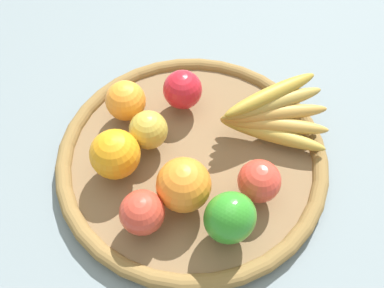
# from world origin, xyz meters

# --- Properties ---
(ground_plane) EXTENTS (2.40, 2.40, 0.00)m
(ground_plane) POSITION_xyz_m (0.00, 0.00, 0.00)
(ground_plane) COLOR slate
(ground_plane) RESTS_ON ground
(basket) EXTENTS (0.46, 0.46, 0.03)m
(basket) POSITION_xyz_m (0.00, 0.00, 0.02)
(basket) COLOR brown
(basket) RESTS_ON ground_plane
(banana_bunch) EXTENTS (0.15, 0.19, 0.08)m
(banana_bunch) POSITION_xyz_m (-0.08, 0.12, 0.07)
(banana_bunch) COLOR #B19038
(banana_bunch) RESTS_ON basket
(apple_0) EXTENTS (0.07, 0.07, 0.07)m
(apple_0) POSITION_xyz_m (0.14, -0.04, 0.07)
(apple_0) COLOR #CA3E2D
(apple_0) RESTS_ON basket
(bell_pepper) EXTENTS (0.10, 0.10, 0.09)m
(bell_pepper) POSITION_xyz_m (0.12, 0.09, 0.08)
(bell_pepper) COLOR #308D26
(bell_pepper) RESTS_ON basket
(orange_2) EXTENTS (0.11, 0.11, 0.08)m
(orange_2) POSITION_xyz_m (0.06, -0.11, 0.07)
(orange_2) COLOR orange
(orange_2) RESTS_ON basket
(apple_2) EXTENTS (0.09, 0.09, 0.07)m
(apple_2) POSITION_xyz_m (-0.10, -0.04, 0.07)
(apple_2) COLOR red
(apple_2) RESTS_ON basket
(orange_1) EXTENTS (0.11, 0.11, 0.08)m
(orange_1) POSITION_xyz_m (0.09, 0.01, 0.07)
(orange_1) COLOR orange
(orange_1) RESTS_ON basket
(orange_0) EXTENTS (0.08, 0.08, 0.07)m
(orange_0) POSITION_xyz_m (-0.05, -0.13, 0.07)
(orange_0) COLOR orange
(orange_0) RESTS_ON basket
(apple_3) EXTENTS (0.08, 0.08, 0.07)m
(apple_3) POSITION_xyz_m (0.05, 0.12, 0.07)
(apple_3) COLOR #D73E2F
(apple_3) RESTS_ON basket
(apple_1) EXTENTS (0.09, 0.09, 0.06)m
(apple_1) POSITION_xyz_m (0.00, -0.07, 0.06)
(apple_1) COLOR gold
(apple_1) RESTS_ON basket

